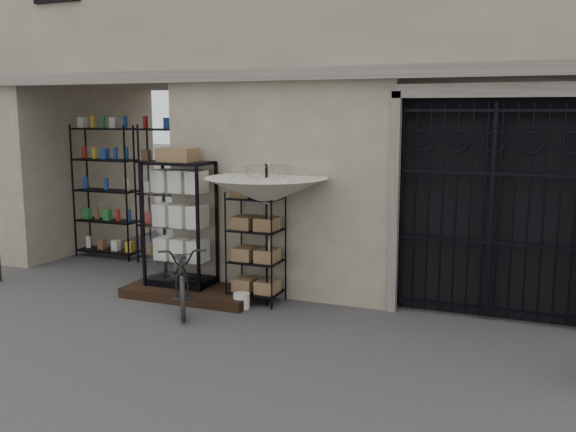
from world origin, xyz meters
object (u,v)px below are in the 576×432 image
at_px(wire_rack, 256,249).
at_px(white_bucket, 241,301).
at_px(display_cabinet, 180,230).
at_px(bicycle, 183,308).
at_px(market_umbrella, 266,184).

height_order(wire_rack, white_bucket, wire_rack).
bearing_deg(display_cabinet, bicycle, -38.66).
xyz_separation_m(wire_rack, market_umbrella, (0.22, -0.12, 0.96)).
bearing_deg(bicycle, white_bucket, -13.62).
relative_size(wire_rack, bicycle, 0.90).
bearing_deg(white_bucket, market_umbrella, 40.48).
height_order(market_umbrella, bicycle, market_umbrella).
relative_size(display_cabinet, white_bucket, 8.79).
bearing_deg(white_bucket, wire_rack, 80.02).
distance_m(display_cabinet, wire_rack, 1.25).
xyz_separation_m(market_umbrella, white_bucket, (-0.28, -0.24, -1.64)).
bearing_deg(display_cabinet, white_bucket, 2.85).
bearing_deg(wire_rack, white_bucket, -76.40).
height_order(wire_rack, market_umbrella, market_umbrella).
relative_size(display_cabinet, bicycle, 1.12).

